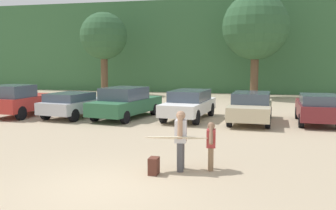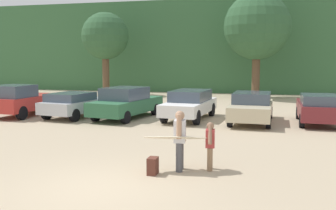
{
  "view_description": "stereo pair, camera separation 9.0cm",
  "coord_description": "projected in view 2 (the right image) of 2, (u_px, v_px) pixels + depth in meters",
  "views": [
    {
      "loc": [
        3.61,
        -8.06,
        2.98
      ],
      "look_at": [
        0.29,
        5.52,
        1.33
      ],
      "focal_mm": 40.87,
      "sensor_mm": 36.0,
      "label": 1
    },
    {
      "loc": [
        3.7,
        -8.03,
        2.98
      ],
      "look_at": [
        0.29,
        5.52,
        1.33
      ],
      "focal_mm": 40.87,
      "sensor_mm": 36.0,
      "label": 2
    }
  ],
  "objects": [
    {
      "name": "parked_car_red",
      "position": [
        21.0,
        100.0,
        20.31
      ],
      "size": [
        2.15,
        4.11,
        1.69
      ],
      "rotation": [
        0.0,
        0.0,
        1.52
      ],
      "color": "#B72D28",
      "rests_on": "ground_plane"
    },
    {
      "name": "person_adult",
      "position": [
        180.0,
        137.0,
        10.27
      ],
      "size": [
        0.34,
        0.7,
        1.63
      ],
      "rotation": [
        0.0,
        0.0,
        3.26
      ],
      "color": "#4C4C51",
      "rests_on": "ground_plane"
    },
    {
      "name": "parked_car_white",
      "position": [
        190.0,
        104.0,
        19.24
      ],
      "size": [
        2.21,
        4.7,
        1.46
      ],
      "rotation": [
        0.0,
        0.0,
        1.47
      ],
      "color": "white",
      "rests_on": "ground_plane"
    },
    {
      "name": "tree_center",
      "position": [
        257.0,
        27.0,
        29.46
      ],
      "size": [
        5.13,
        5.13,
        8.11
      ],
      "color": "brown",
      "rests_on": "ground_plane"
    },
    {
      "name": "backpack_dropped",
      "position": [
        153.0,
        166.0,
        9.97
      ],
      "size": [
        0.24,
        0.34,
        0.45
      ],
      "color": "#592D23",
      "rests_on": "ground_plane"
    },
    {
      "name": "person_child",
      "position": [
        210.0,
        143.0,
        10.33
      ],
      "size": [
        0.28,
        0.64,
        1.32
      ],
      "rotation": [
        0.0,
        0.0,
        3.26
      ],
      "color": "#8C6B4C",
      "rests_on": "ground_plane"
    },
    {
      "name": "tree_center_right",
      "position": [
        105.0,
        37.0,
        32.25
      ],
      "size": [
        3.96,
        3.96,
        6.98
      ],
      "color": "brown",
      "rests_on": "ground_plane"
    },
    {
      "name": "ground_plane",
      "position": [
        99.0,
        187.0,
        8.98
      ],
      "size": [
        120.0,
        120.0,
        0.0
      ],
      "primitive_type": "plane",
      "color": "tan"
    },
    {
      "name": "parked_car_silver",
      "position": [
        75.0,
        104.0,
        19.87
      ],
      "size": [
        2.49,
        4.22,
        1.31
      ],
      "rotation": [
        0.0,
        0.0,
        1.41
      ],
      "color": "silver",
      "rests_on": "ground_plane"
    },
    {
      "name": "parked_car_champagne",
      "position": [
        252.0,
        107.0,
        18.28
      ],
      "size": [
        2.02,
        4.65,
        1.43
      ],
      "rotation": [
        0.0,
        0.0,
        1.53
      ],
      "color": "beige",
      "rests_on": "ground_plane"
    },
    {
      "name": "hillside_ridge",
      "position": [
        228.0,
        48.0,
        39.59
      ],
      "size": [
        108.0,
        12.0,
        8.4
      ],
      "primitive_type": "cube",
      "color": "#38663D",
      "rests_on": "ground_plane"
    },
    {
      "name": "parked_car_maroon",
      "position": [
        318.0,
        108.0,
        17.69
      ],
      "size": [
        1.86,
        4.04,
        1.43
      ],
      "rotation": [
        0.0,
        0.0,
        1.54
      ],
      "color": "maroon",
      "rests_on": "ground_plane"
    },
    {
      "name": "parked_car_forest_green",
      "position": [
        126.0,
        103.0,
        19.57
      ],
      "size": [
        2.69,
        4.98,
        1.6
      ],
      "rotation": [
        0.0,
        0.0,
        1.4
      ],
      "color": "#2D6642",
      "rests_on": "ground_plane"
    },
    {
      "name": "surfboard_cream",
      "position": [
        175.0,
        138.0,
        10.19
      ],
      "size": [
        1.78,
        0.77,
        0.2
      ],
      "rotation": [
        0.0,
        0.0,
        3.32
      ],
      "color": "beige"
    }
  ]
}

